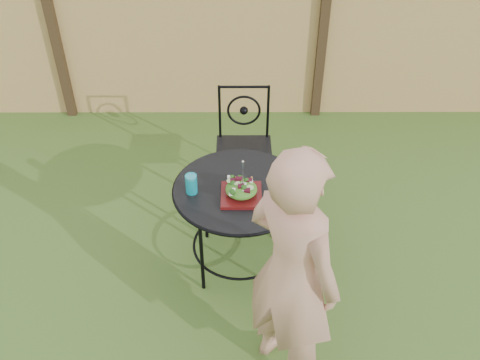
{
  "coord_description": "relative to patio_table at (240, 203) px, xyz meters",
  "views": [
    {
      "loc": [
        0.49,
        -2.78,
        3.03
      ],
      "look_at": [
        0.49,
        0.07,
        0.75
      ],
      "focal_mm": 40.0,
      "sensor_mm": 36.0,
      "label": 1
    }
  ],
  "objects": [
    {
      "name": "fence",
      "position": [
        -0.49,
        2.17,
        0.36
      ],
      "size": [
        8.0,
        0.12,
        1.9
      ],
      "color": "#DBB36C",
      "rests_on": "ground"
    },
    {
      "name": "salad",
      "position": [
        0.01,
        -0.09,
        0.2
      ],
      "size": [
        0.21,
        0.21,
        0.08
      ],
      "primitive_type": "ellipsoid",
      "color": "#235614",
      "rests_on": "salad_plate"
    },
    {
      "name": "patio_table",
      "position": [
        0.0,
        0.0,
        0.0
      ],
      "size": [
        0.92,
        0.92,
        0.72
      ],
      "color": "black",
      "rests_on": "ground"
    },
    {
      "name": "diner",
      "position": [
        0.28,
        -0.87,
        0.25
      ],
      "size": [
        0.71,
        0.71,
        1.67
      ],
      "primitive_type": "imported",
      "rotation": [
        0.0,
        0.0,
        2.34
      ],
      "color": "tan",
      "rests_on": "ground"
    },
    {
      "name": "patio_chair",
      "position": [
        0.04,
        0.85,
        -0.08
      ],
      "size": [
        0.46,
        0.46,
        0.95
      ],
      "color": "black",
      "rests_on": "ground"
    },
    {
      "name": "ground",
      "position": [
        -0.49,
        -0.02,
        -0.59
      ],
      "size": [
        60.0,
        60.0,
        0.0
      ],
      "primitive_type": "plane",
      "color": "#2E4D18",
      "rests_on": "ground"
    },
    {
      "name": "fork",
      "position": [
        0.02,
        -0.09,
        0.33
      ],
      "size": [
        0.01,
        0.01,
        0.18
      ],
      "primitive_type": "cylinder",
      "color": "silver",
      "rests_on": "salad"
    },
    {
      "name": "salad_plate",
      "position": [
        0.01,
        -0.09,
        0.15
      ],
      "size": [
        0.27,
        0.27,
        0.02
      ],
      "primitive_type": "cube",
      "color": "#44090E",
      "rests_on": "patio_table"
    },
    {
      "name": "drinking_glass",
      "position": [
        -0.32,
        -0.05,
        0.21
      ],
      "size": [
        0.08,
        0.08,
        0.14
      ],
      "primitive_type": "cylinder",
      "color": "#0E92A6",
      "rests_on": "patio_table"
    }
  ]
}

